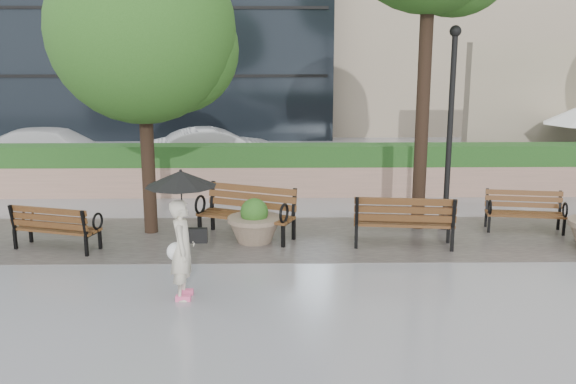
{
  "coord_description": "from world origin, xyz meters",
  "views": [
    {
      "loc": [
        -1.29,
        -9.72,
        3.87
      ],
      "look_at": [
        -1.1,
        2.48,
        1.1
      ],
      "focal_mm": 40.0,
      "sensor_mm": 36.0,
      "label": 1
    }
  ],
  "objects_px": {
    "car_left": "(57,152)",
    "pedestrian": "(182,222)",
    "bench_0": "(57,236)",
    "lamppost": "(449,142)",
    "bench_1": "(246,224)",
    "planter_left": "(254,225)",
    "car_right": "(216,149)",
    "bench_3": "(524,220)",
    "bench_2": "(403,231)"
  },
  "relations": [
    {
      "from": "car_left",
      "to": "car_right",
      "type": "distance_m",
      "value": 4.86
    },
    {
      "from": "car_left",
      "to": "pedestrian",
      "type": "xyz_separation_m",
      "value": [
        5.3,
        -10.02,
        0.51
      ]
    },
    {
      "from": "car_right",
      "to": "bench_1",
      "type": "bearing_deg",
      "value": 176.81
    },
    {
      "from": "bench_1",
      "to": "planter_left",
      "type": "height_order",
      "value": "bench_1"
    },
    {
      "from": "bench_0",
      "to": "bench_2",
      "type": "bearing_deg",
      "value": -162.15
    },
    {
      "from": "bench_3",
      "to": "car_right",
      "type": "height_order",
      "value": "car_right"
    },
    {
      "from": "pedestrian",
      "to": "bench_1",
      "type": "bearing_deg",
      "value": -13.57
    },
    {
      "from": "bench_1",
      "to": "car_left",
      "type": "xyz_separation_m",
      "value": [
        -6.13,
        6.86,
        0.4
      ]
    },
    {
      "from": "bench_0",
      "to": "bench_3",
      "type": "height_order",
      "value": "bench_0"
    },
    {
      "from": "bench_2",
      "to": "bench_0",
      "type": "bearing_deg",
      "value": 7.78
    },
    {
      "from": "bench_2",
      "to": "bench_3",
      "type": "height_order",
      "value": "bench_2"
    },
    {
      "from": "lamppost",
      "to": "bench_1",
      "type": "bearing_deg",
      "value": -171.24
    },
    {
      "from": "bench_1",
      "to": "car_left",
      "type": "relative_size",
      "value": 0.43
    },
    {
      "from": "planter_left",
      "to": "car_left",
      "type": "height_order",
      "value": "car_left"
    },
    {
      "from": "car_left",
      "to": "bench_2",
      "type": "bearing_deg",
      "value": -128.43
    },
    {
      "from": "bench_1",
      "to": "pedestrian",
      "type": "height_order",
      "value": "pedestrian"
    },
    {
      "from": "planter_left",
      "to": "car_left",
      "type": "distance_m",
      "value": 9.52
    },
    {
      "from": "bench_0",
      "to": "car_right",
      "type": "distance_m",
      "value": 8.64
    },
    {
      "from": "bench_0",
      "to": "bench_2",
      "type": "relative_size",
      "value": 0.88
    },
    {
      "from": "lamppost",
      "to": "pedestrian",
      "type": "relative_size",
      "value": 2.12
    },
    {
      "from": "planter_left",
      "to": "pedestrian",
      "type": "distance_m",
      "value": 3.2
    },
    {
      "from": "bench_1",
      "to": "car_left",
      "type": "height_order",
      "value": "car_left"
    },
    {
      "from": "lamppost",
      "to": "car_left",
      "type": "distance_m",
      "value": 12.18
    },
    {
      "from": "lamppost",
      "to": "car_right",
      "type": "height_order",
      "value": "lamppost"
    },
    {
      "from": "car_right",
      "to": "pedestrian",
      "type": "distance_m",
      "value": 10.81
    },
    {
      "from": "bench_0",
      "to": "bench_3",
      "type": "bearing_deg",
      "value": -156.45
    },
    {
      "from": "planter_left",
      "to": "car_right",
      "type": "distance_m",
      "value": 8.03
    },
    {
      "from": "bench_1",
      "to": "lamppost",
      "type": "height_order",
      "value": "lamppost"
    },
    {
      "from": "bench_3",
      "to": "lamppost",
      "type": "relative_size",
      "value": 0.39
    },
    {
      "from": "bench_3",
      "to": "car_left",
      "type": "height_order",
      "value": "car_left"
    },
    {
      "from": "planter_left",
      "to": "car_right",
      "type": "height_order",
      "value": "car_right"
    },
    {
      "from": "bench_3",
      "to": "bench_2",
      "type": "bearing_deg",
      "value": -150.85
    },
    {
      "from": "planter_left",
      "to": "bench_0",
      "type": "bearing_deg",
      "value": -173.55
    },
    {
      "from": "bench_1",
      "to": "car_left",
      "type": "distance_m",
      "value": 9.21
    },
    {
      "from": "car_right",
      "to": "bench_0",
      "type": "bearing_deg",
      "value": 151.29
    },
    {
      "from": "bench_3",
      "to": "pedestrian",
      "type": "xyz_separation_m",
      "value": [
        -6.75,
        -3.58,
        0.98
      ]
    },
    {
      "from": "car_left",
      "to": "bench_0",
      "type": "bearing_deg",
      "value": -161.45
    },
    {
      "from": "bench_0",
      "to": "bench_1",
      "type": "height_order",
      "value": "bench_1"
    },
    {
      "from": "bench_0",
      "to": "car_left",
      "type": "distance_m",
      "value": 7.96
    },
    {
      "from": "bench_1",
      "to": "car_right",
      "type": "relative_size",
      "value": 0.52
    },
    {
      "from": "bench_3",
      "to": "car_right",
      "type": "xyz_separation_m",
      "value": [
        -7.25,
        7.21,
        0.41
      ]
    },
    {
      "from": "bench_2",
      "to": "lamppost",
      "type": "distance_m",
      "value": 2.33
    },
    {
      "from": "bench_0",
      "to": "pedestrian",
      "type": "height_order",
      "value": "pedestrian"
    },
    {
      "from": "bench_0",
      "to": "planter_left",
      "type": "relative_size",
      "value": 1.64
    },
    {
      "from": "lamppost",
      "to": "car_right",
      "type": "xyz_separation_m",
      "value": [
        -5.61,
        6.97,
        -1.23
      ]
    },
    {
      "from": "lamppost",
      "to": "car_left",
      "type": "bearing_deg",
      "value": 149.22
    },
    {
      "from": "bench_2",
      "to": "bench_1",
      "type": "bearing_deg",
      "value": -3.69
    },
    {
      "from": "bench_0",
      "to": "planter_left",
      "type": "xyz_separation_m",
      "value": [
        3.83,
        0.43,
        0.09
      ]
    },
    {
      "from": "bench_3",
      "to": "planter_left",
      "type": "xyz_separation_m",
      "value": [
        -5.74,
        -0.68,
        0.1
      ]
    },
    {
      "from": "car_right",
      "to": "pedestrian",
      "type": "relative_size",
      "value": 2.0
    }
  ]
}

